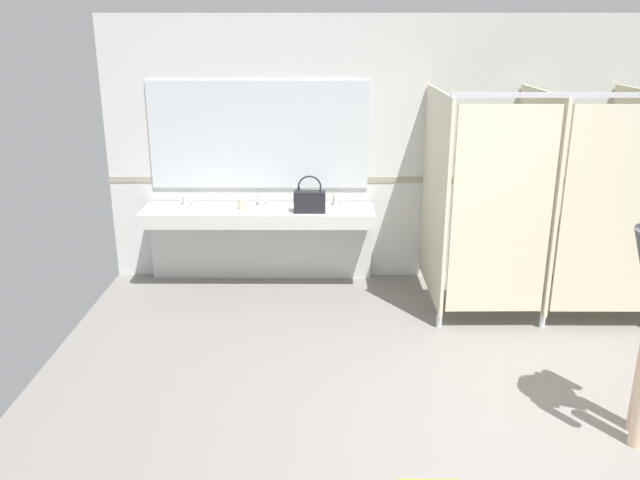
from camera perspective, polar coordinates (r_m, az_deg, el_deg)
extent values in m
cube|color=gray|center=(4.52, 18.01, -18.06)|extent=(7.05, 6.84, 0.10)
cube|color=silver|center=(6.87, 11.41, 7.63)|extent=(7.05, 0.12, 2.68)
cube|color=#9E937F|center=(6.87, 11.36, 5.17)|extent=(7.05, 0.01, 0.06)
cube|color=silver|center=(6.57, -5.42, 2.16)|extent=(2.31, 0.54, 0.14)
cube|color=silver|center=(6.91, -5.14, -0.58)|extent=(2.31, 0.08, 0.68)
cube|color=#ADADA8|center=(6.66, -12.07, 2.23)|extent=(0.42, 0.30, 0.11)
cylinder|color=silver|center=(6.83, -11.77, 3.56)|extent=(0.04, 0.04, 0.11)
cylinder|color=silver|center=(6.77, -11.88, 3.81)|extent=(0.03, 0.11, 0.03)
sphere|color=silver|center=(6.83, -11.16, 3.39)|extent=(0.04, 0.04, 0.04)
cube|color=#ADADA8|center=(6.54, -5.45, 2.26)|extent=(0.42, 0.30, 0.11)
cylinder|color=silver|center=(6.71, -5.30, 3.61)|extent=(0.04, 0.04, 0.11)
cylinder|color=silver|center=(6.65, -5.36, 3.87)|extent=(0.03, 0.11, 0.03)
sphere|color=silver|center=(6.72, -4.69, 3.43)|extent=(0.04, 0.04, 0.04)
cube|color=#ADADA8|center=(6.51, 1.33, 2.26)|extent=(0.42, 0.30, 0.11)
cylinder|color=silver|center=(6.68, 1.31, 3.62)|extent=(0.04, 0.04, 0.11)
cylinder|color=silver|center=(6.62, 1.32, 3.87)|extent=(0.03, 0.11, 0.03)
sphere|color=silver|center=(6.70, 1.91, 3.43)|extent=(0.04, 0.04, 0.04)
cube|color=silver|center=(6.68, -5.38, 9.10)|extent=(2.21, 0.02, 1.08)
cube|color=beige|center=(6.17, 9.98, 3.96)|extent=(0.03, 1.31, 1.90)
cylinder|color=silver|center=(5.95, 10.37, -6.92)|extent=(0.05, 0.05, 0.12)
cube|color=beige|center=(6.39, 18.16, 3.81)|extent=(0.03, 1.31, 1.90)
cylinder|color=silver|center=(6.18, 18.86, -6.68)|extent=(0.05, 0.05, 0.12)
cube|color=beige|center=(6.73, 25.66, 3.61)|extent=(0.03, 1.31, 1.90)
cube|color=beige|center=(5.68, 15.57, 2.32)|extent=(0.84, 0.04, 1.80)
cube|color=beige|center=(5.99, 24.11, 2.18)|extent=(0.84, 0.03, 1.80)
cube|color=#B7BABF|center=(5.82, 25.35, 11.37)|extent=(2.82, 0.04, 0.04)
cube|color=black|center=(6.37, -0.91, 3.35)|extent=(0.31, 0.11, 0.21)
torus|color=black|center=(6.33, -0.92, 4.63)|extent=(0.23, 0.02, 0.23)
cylinder|color=white|center=(6.66, -1.86, 3.73)|extent=(0.07, 0.07, 0.14)
cylinder|color=black|center=(6.64, -1.87, 4.48)|extent=(0.03, 0.03, 0.04)
cylinder|color=beige|center=(6.52, -6.86, 3.11)|extent=(0.07, 0.07, 0.11)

